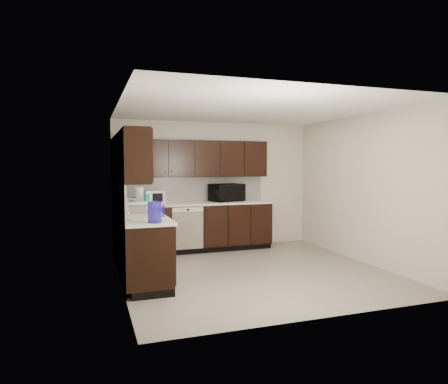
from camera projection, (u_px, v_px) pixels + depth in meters
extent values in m
plane|color=gray|center=(253.00, 271.00, 6.22)|extent=(4.00, 4.00, 0.00)
plane|color=white|center=(254.00, 109.00, 6.04)|extent=(4.00, 4.00, 0.00)
cube|color=beige|center=(215.00, 185.00, 8.02)|extent=(4.00, 0.02, 2.50)
cube|color=beige|center=(120.00, 194.00, 5.49)|extent=(0.02, 4.00, 2.50)
cube|color=beige|center=(362.00, 189.00, 6.77)|extent=(0.02, 4.00, 2.50)
cube|color=beige|center=(327.00, 203.00, 4.24)|extent=(4.00, 0.02, 2.50)
cube|color=black|center=(194.00, 228.00, 7.63)|extent=(3.00, 0.60, 0.90)
cube|color=black|center=(140.00, 246.00, 5.92)|extent=(0.60, 2.20, 0.90)
cube|color=black|center=(194.00, 248.00, 7.69)|extent=(3.00, 0.54, 0.10)
cube|color=black|center=(142.00, 272.00, 5.96)|extent=(0.54, 2.20, 0.10)
cube|color=beige|center=(194.00, 203.00, 7.60)|extent=(3.03, 0.63, 0.04)
cube|color=beige|center=(139.00, 215.00, 5.89)|extent=(0.63, 2.23, 0.04)
cube|color=white|center=(191.00, 189.00, 7.85)|extent=(3.00, 0.02, 0.48)
cube|color=white|center=(118.00, 196.00, 6.06)|extent=(0.02, 2.80, 0.48)
cube|color=black|center=(192.00, 159.00, 7.67)|extent=(3.00, 0.33, 0.70)
cube|color=black|center=(128.00, 157.00, 5.92)|extent=(0.33, 2.47, 0.70)
cube|color=beige|center=(188.00, 228.00, 7.29)|extent=(0.58, 0.02, 0.78)
cube|color=beige|center=(188.00, 210.00, 7.26)|extent=(0.58, 0.03, 0.08)
cylinder|color=black|center=(188.00, 210.00, 7.25)|extent=(0.04, 0.02, 0.04)
cube|color=beige|center=(143.00, 216.00, 5.61)|extent=(0.54, 0.82, 0.03)
cube|color=beige|center=(145.00, 223.00, 5.43)|extent=(0.42, 0.34, 0.16)
cube|color=beige|center=(142.00, 220.00, 5.81)|extent=(0.42, 0.34, 0.16)
cylinder|color=silver|center=(127.00, 207.00, 5.53)|extent=(0.03, 0.03, 0.26)
cylinder|color=silver|center=(131.00, 199.00, 5.54)|extent=(0.14, 0.02, 0.02)
cylinder|color=#B2B2B7|center=(145.00, 221.00, 5.43)|extent=(0.20, 0.20, 0.10)
imported|color=black|center=(227.00, 193.00, 7.82)|extent=(0.71, 0.57, 0.34)
imported|color=gray|center=(149.00, 206.00, 5.90)|extent=(0.11, 0.11, 0.21)
imported|color=gray|center=(123.00, 200.00, 6.67)|extent=(0.11, 0.11, 0.24)
cube|color=silver|center=(153.00, 197.00, 7.37)|extent=(0.44, 0.36, 0.24)
cube|color=silver|center=(142.00, 208.00, 5.82)|extent=(0.48, 0.40, 0.16)
cylinder|color=#18119C|center=(155.00, 212.00, 4.96)|extent=(0.21, 0.21, 0.26)
cylinder|color=#0D9482|center=(147.00, 201.00, 6.71)|extent=(0.12, 0.12, 0.23)
cylinder|color=silver|center=(139.00, 197.00, 6.87)|extent=(0.18, 0.18, 0.33)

